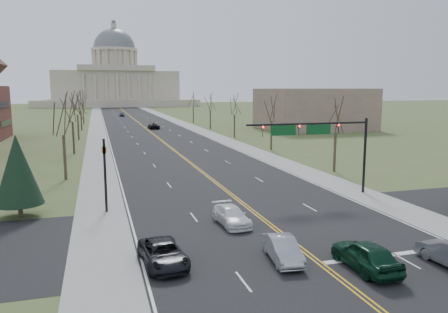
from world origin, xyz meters
TOP-DOWN VIEW (x-y plane):
  - ground at (0.00, 0.00)m, footprint 600.00×600.00m
  - road at (0.00, 110.00)m, footprint 20.00×380.00m
  - cross_road at (0.00, 6.00)m, footprint 120.00×14.00m
  - sidewalk_left at (-12.00, 110.00)m, footprint 4.00×380.00m
  - sidewalk_right at (12.00, 110.00)m, footprint 4.00×380.00m
  - center_line at (0.00, 110.00)m, footprint 0.42×380.00m
  - edge_line_left at (-9.80, 110.00)m, footprint 0.15×380.00m
  - edge_line_right at (9.80, 110.00)m, footprint 0.15×380.00m
  - stop_bar at (5.00, -1.00)m, footprint 9.50×0.50m
  - capitol at (0.00, 249.91)m, footprint 90.00×60.00m
  - signal_mast at (7.45, 13.50)m, footprint 12.12×0.44m
  - signal_left at (-11.50, 13.50)m, footprint 0.32×0.36m
  - tree_r_0 at (15.50, 24.00)m, footprint 3.74×3.74m
  - tree_l_0 at (-15.50, 28.00)m, footprint 3.96×3.96m
  - tree_r_1 at (15.50, 44.00)m, footprint 3.74×3.74m
  - tree_l_1 at (-15.50, 48.00)m, footprint 3.96×3.96m
  - tree_r_2 at (15.50, 64.00)m, footprint 3.74×3.74m
  - tree_l_2 at (-15.50, 68.00)m, footprint 3.96×3.96m
  - tree_r_3 at (15.50, 84.00)m, footprint 3.74×3.74m
  - tree_l_3 at (-15.50, 88.00)m, footprint 3.96×3.96m
  - tree_r_4 at (15.50, 104.00)m, footprint 3.74×3.74m
  - tree_l_4 at (-15.50, 108.00)m, footprint 3.96×3.96m
  - conifer_l at (-18.00, 14.00)m, footprint 3.64×3.64m
  - bldg_right_mass at (40.00, 76.00)m, footprint 25.00×20.00m
  - car_nb_inner_lead at (2.01, -2.38)m, footprint 1.97×4.86m
  - car_sb_inner_lead at (-1.90, 0.01)m, footprint 1.93×4.34m
  - car_sb_outer_lead at (-8.67, 1.33)m, footprint 2.66×5.01m
  - car_sb_inner_second at (-2.73, 7.40)m, footprint 2.14×4.68m
  - car_far_nb at (1.72, 87.72)m, footprint 2.65×5.59m
  - car_far_sb at (-3.05, 140.65)m, footprint 1.86×4.35m

SIDE VIEW (x-z plane):
  - ground at x=0.00m, z-range 0.00..0.00m
  - road at x=0.00m, z-range 0.00..0.01m
  - cross_road at x=0.00m, z-range 0.00..0.01m
  - sidewalk_left at x=-12.00m, z-range 0.00..0.03m
  - sidewalk_right at x=12.00m, z-range 0.00..0.03m
  - center_line at x=0.00m, z-range 0.01..0.02m
  - edge_line_left at x=-9.80m, z-range 0.01..0.02m
  - edge_line_right at x=9.80m, z-range 0.01..0.02m
  - stop_bar at x=5.00m, z-range 0.01..0.02m
  - car_sb_inner_second at x=-2.73m, z-range 0.01..1.34m
  - car_sb_outer_lead at x=-8.67m, z-range 0.01..1.35m
  - car_sb_inner_lead at x=-1.90m, z-range 0.01..1.40m
  - car_far_sb at x=-3.05m, z-range 0.01..1.48m
  - car_far_nb at x=1.72m, z-range 0.01..1.55m
  - car_nb_inner_lead at x=2.01m, z-range 0.01..1.67m
  - signal_left at x=-11.50m, z-range 0.71..6.71m
  - conifer_l at x=-18.00m, z-range 0.49..6.99m
  - bldg_right_mass at x=40.00m, z-range 0.00..10.00m
  - signal_mast at x=7.45m, z-range 2.16..9.36m
  - tree_r_0 at x=15.50m, z-range 2.30..10.80m
  - tree_r_1 at x=15.50m, z-range 2.30..10.80m
  - tree_r_2 at x=15.50m, z-range 2.30..10.80m
  - tree_r_3 at x=15.50m, z-range 2.30..10.80m
  - tree_r_4 at x=15.50m, z-range 2.30..10.80m
  - tree_l_0 at x=-15.50m, z-range 2.44..11.44m
  - tree_l_1 at x=-15.50m, z-range 2.44..11.44m
  - tree_l_2 at x=-15.50m, z-range 2.44..11.44m
  - tree_l_3 at x=-15.50m, z-range 2.44..11.44m
  - tree_l_4 at x=-15.50m, z-range 2.44..11.44m
  - capitol at x=0.00m, z-range -10.80..39.20m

